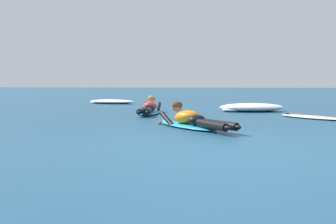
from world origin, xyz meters
The scene contains 6 objects.
ground_plane centered at (0.00, 10.00, 0.00)m, with size 120.00×120.00×0.00m, color navy.
surfer_near centered at (-0.53, 2.44, 0.14)m, with size 1.78×2.29×0.53m.
surfer_far centered at (-1.98, 5.95, 0.13)m, with size 0.73×2.69×0.54m.
drifting_surfboard centered at (2.25, 4.92, 0.03)m, with size 1.66×1.80×0.16m.
whitewater_mid_left centered at (0.96, 7.23, 0.12)m, with size 2.10×1.37×0.25m.
whitewater_far_band centered at (-4.49, 11.20, 0.08)m, with size 2.16×1.37×0.18m.
Camera 1 is at (0.04, -5.31, 0.86)m, focal length 43.43 mm.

